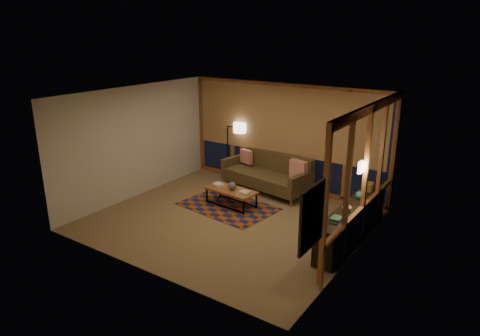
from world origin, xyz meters
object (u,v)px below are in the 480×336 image
Objects in this scene: bookshelf at (352,222)px; coffee_table at (231,198)px; sofa at (266,173)px; floor_lamp at (228,150)px.

coffee_table is at bearing 179.60° from bookshelf.
floor_lamp reaches higher than sofa.
bookshelf reaches higher than coffee_table.
floor_lamp is 4.49m from bookshelf.
sofa is 1.89× the size of coffee_table.
floor_lamp is (-1.25, 1.61, 0.60)m from coffee_table.
coffee_table is 2.91m from bookshelf.
floor_lamp is at bearing 132.83° from coffee_table.
sofa is 0.81× the size of bookshelf.
sofa is at bearing 154.15° from bookshelf.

